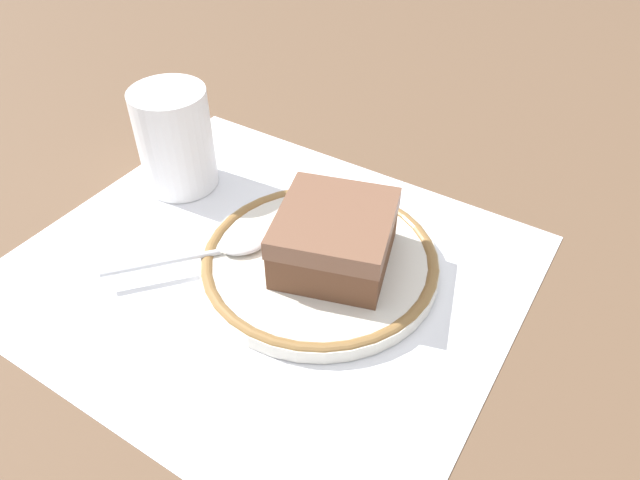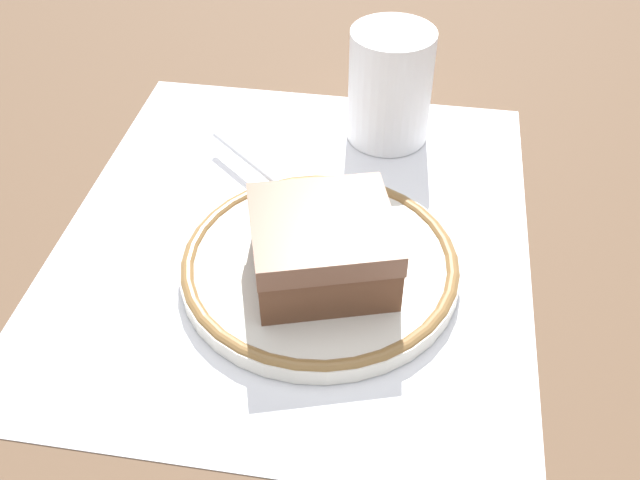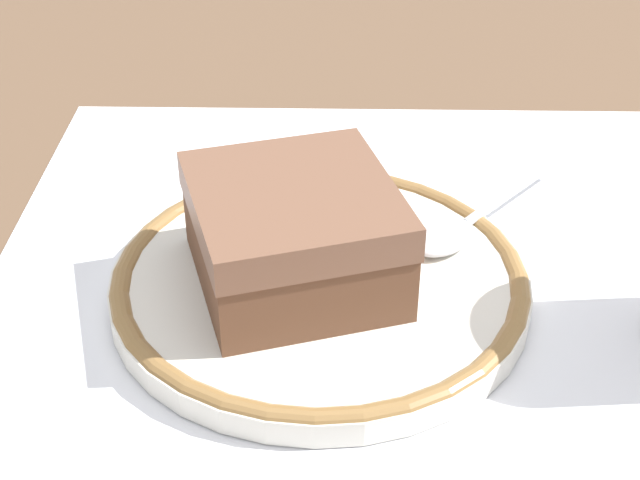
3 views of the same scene
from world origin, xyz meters
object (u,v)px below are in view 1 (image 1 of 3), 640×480
plate (320,261)px  cake_slice (335,237)px  cup (176,146)px  spoon (223,250)px

plate → cake_slice: cake_slice is taller
cake_slice → cup: size_ratio=1.17×
cake_slice → spoon: 0.10m
cake_slice → cup: bearing=171.9°
plate → cup: 0.19m
cake_slice → cup: (-0.20, 0.03, 0.01)m
plate → cake_slice: bearing=17.1°
cake_slice → spoon: (-0.09, -0.04, -0.02)m
plate → cake_slice: size_ratio=1.71×
plate → spoon: size_ratio=1.79×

